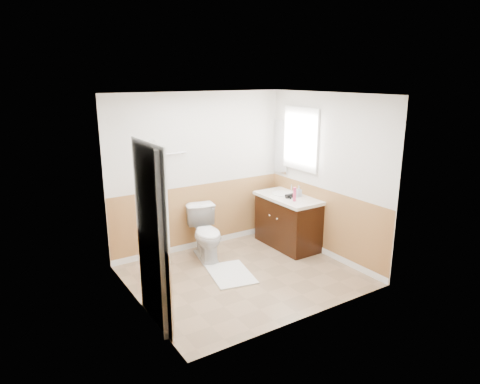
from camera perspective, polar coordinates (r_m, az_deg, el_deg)
floor at (r=6.12m, az=0.48°, el=-11.11°), size 3.00×3.00×0.00m
ceiling at (r=5.49m, az=0.54°, el=12.98°), size 3.00×3.00×0.00m
wall_back at (r=6.77m, az=-5.51°, el=2.67°), size 3.00×0.00×3.00m
wall_front at (r=4.69m, az=9.23°, el=-3.20°), size 3.00×0.00×3.00m
wall_left at (r=5.05m, az=-13.91°, el=-2.11°), size 0.00×3.00×3.00m
wall_right at (r=6.59m, az=11.50°, el=2.08°), size 0.00×3.00×3.00m
wainscot_back at (r=6.96m, az=-5.31°, el=-3.38°), size 3.00×0.00×3.00m
wainscot_front at (r=4.98m, az=8.76°, el=-11.37°), size 3.00×0.00×3.00m
wainscot_left at (r=5.32m, az=-13.27°, el=-9.82°), size 0.00×2.60×2.60m
wainscot_right at (r=6.79m, az=11.10°, el=-4.10°), size 0.00×2.60×2.60m
toilet at (r=6.55m, az=-4.54°, el=-5.54°), size 0.60×0.86×0.80m
bath_mat at (r=6.14m, az=-1.28°, el=-10.94°), size 0.70×0.90×0.02m
vanity_cabinet at (r=7.03m, az=6.43°, el=-4.10°), size 0.55×1.10×0.80m
vanity_knob_left at (r=6.73m, az=5.01°, el=-3.60°), size 0.03×0.03×0.03m
vanity_knob_right at (r=6.88m, az=3.99°, el=-3.15°), size 0.03×0.03×0.03m
countertop at (r=6.89m, az=6.47°, el=-0.78°), size 0.60×1.15×0.05m
sink_basin at (r=7.00m, az=5.77°, el=-0.21°), size 0.36×0.36×0.02m
faucet at (r=7.10m, az=6.93°, el=0.47°), size 0.02×0.02×0.14m
lotion_bottle at (r=6.61m, az=7.33°, el=-0.31°), size 0.05×0.05×0.22m
soap_dispenser at (r=6.87m, az=7.86°, el=0.10°), size 0.09×0.09×0.18m
hair_dryer_body at (r=6.79m, az=6.66°, el=-0.51°), size 0.14×0.07×0.07m
hair_dryer_handle at (r=6.73m, az=6.80°, el=-0.92°), size 0.03×0.03×0.07m
mirror_panel at (r=7.33m, az=5.52°, el=6.02°), size 0.02×0.35×0.90m
window_frame at (r=6.91m, az=8.15°, el=7.05°), size 0.04×0.80×1.00m
window_glass at (r=6.92m, az=8.25°, el=7.06°), size 0.01×0.70×0.90m
door at (r=4.75m, az=-10.81°, el=-5.96°), size 0.29×0.78×2.04m
door_frame at (r=4.73m, az=-11.67°, el=-6.01°), size 0.02×0.92×2.10m
door_knob at (r=5.09m, az=-11.55°, el=-5.40°), size 0.06×0.06×0.06m
towel_bar at (r=6.43m, az=-9.75°, el=5.03°), size 0.62×0.02×0.02m
tp_holder_bar at (r=6.81m, az=-5.87°, el=-2.07°), size 0.14×0.02×0.02m
tp_roll at (r=6.81m, az=-5.87°, el=-2.07°), size 0.10×0.11×0.11m
tp_sheet at (r=6.84m, az=-5.84°, el=-2.95°), size 0.10×0.01×0.16m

